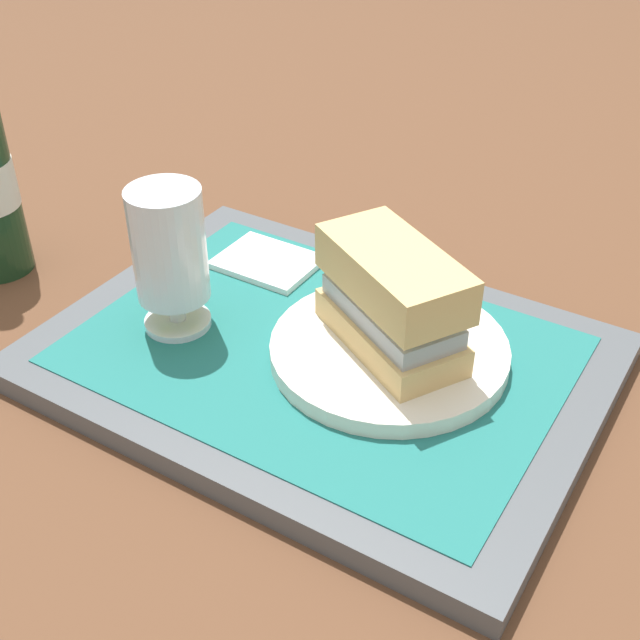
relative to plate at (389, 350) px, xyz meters
The scene contains 7 objects.
ground_plane 0.06m from the plate, 20.29° to the left, with size 3.00×3.00×0.00m, color brown.
tray 0.06m from the plate, 20.29° to the left, with size 0.44×0.32×0.02m, color #4C5156.
placemat 0.06m from the plate, 20.29° to the left, with size 0.38×0.27×0.00m, color #1E6B66.
plate is the anchor object (origin of this frame).
sandwich 0.05m from the plate, 30.07° to the right, with size 0.14×0.12×0.08m.
beer_glass 0.19m from the plate, 17.09° to the left, with size 0.06×0.06×0.12m.
napkin_folded 0.18m from the plate, 21.94° to the right, with size 0.09×0.07×0.01m, color white.
Camera 1 is at (-0.28, 0.45, 0.43)m, focal length 46.34 mm.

